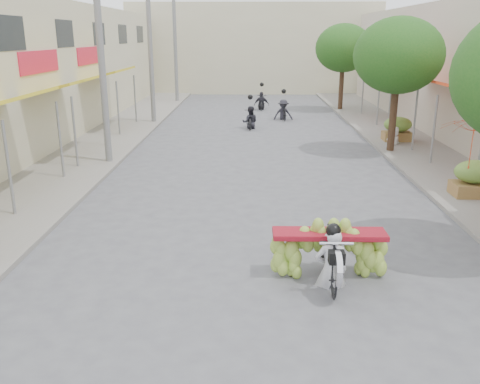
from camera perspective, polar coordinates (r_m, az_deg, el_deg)
The scene contains 17 objects.
ground at distance 7.57m, azimuth 2.72°, elevation -19.61°, with size 120.00×120.00×0.00m, color #5A5A5F.
sidewalk_left at distance 22.57m, azimuth -16.41°, elevation 5.06°, with size 4.00×60.00×0.12m, color gray.
sidewalk_right at distance 22.71m, azimuth 19.75°, elevation 4.81°, with size 4.00×60.00×0.12m, color gray.
far_building at distance 44.07m, azimuth 1.52°, elevation 15.84°, with size 20.00×6.00×7.00m, color beige.
utility_pole_mid at distance 18.80m, azimuth -15.38°, elevation 15.06°, with size 0.60×0.24×8.00m.
utility_pole_far at distance 27.56m, azimuth -10.05°, elevation 15.89°, with size 0.60×0.24×8.00m.
utility_pole_back at distance 36.43m, azimuth -7.30°, elevation 16.26°, with size 0.60×0.24×8.00m.
street_tree_mid at distance 20.84m, azimuth 17.37°, elevation 14.38°, with size 3.40×3.40×5.25m.
street_tree_far at distance 32.56m, azimuth 11.54°, elevation 15.54°, with size 3.40×3.40×5.25m.
produce_crate_mid at distance 15.92m, azimuth 24.91°, elevation 1.68°, with size 1.20×0.88×1.16m.
produce_crate_far at distance 23.29m, azimuth 17.28°, elevation 6.98°, with size 1.20×0.88×1.16m.
banana_motorbike at distance 9.79m, azimuth 10.14°, elevation -6.14°, with size 2.20×1.92×2.10m.
market_umbrella at distance 15.18m, azimuth 24.94°, elevation 7.56°, with size 2.23×2.23×1.62m.
pedestrian at distance 22.43m, azimuth 16.96°, elevation 7.09°, with size 0.88×0.78×1.53m.
bg_motorbike_a at distance 25.90m, azimuth 1.15°, elevation 8.78°, with size 0.80×1.59×1.95m.
bg_motorbike_b at distance 28.70m, azimuth 4.90°, elevation 9.74°, with size 1.11×1.77×1.95m.
bg_motorbike_c at distance 32.64m, azimuth 2.44°, elevation 10.62°, with size 1.00×1.59×1.95m.
Camera 1 is at (-0.21, -6.06, 4.53)m, focal length 38.00 mm.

